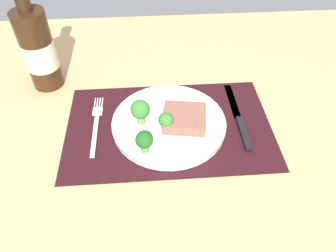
# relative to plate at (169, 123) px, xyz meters

# --- Properties ---
(ground_plane) EXTENTS (1.40, 1.10, 0.03)m
(ground_plane) POSITION_rel_plate_xyz_m (0.00, 0.00, -0.03)
(ground_plane) COLOR tan
(placemat) EXTENTS (0.48, 0.30, 0.00)m
(placemat) POSITION_rel_plate_xyz_m (0.00, 0.00, -0.01)
(placemat) COLOR black
(placemat) RESTS_ON ground_plane
(plate) EXTENTS (0.26, 0.26, 0.02)m
(plate) POSITION_rel_plate_xyz_m (0.00, 0.00, 0.00)
(plate) COLOR silver
(plate) RESTS_ON placemat
(steak) EXTENTS (0.11, 0.10, 0.03)m
(steak) POSITION_rel_plate_xyz_m (0.03, -0.01, 0.02)
(steak) COLOR #8C5647
(steak) RESTS_ON plate
(broccoli_center) EXTENTS (0.04, 0.04, 0.05)m
(broccoli_center) POSITION_rel_plate_xyz_m (-0.06, -0.09, 0.04)
(broccoli_center) COLOR #5B8942
(broccoli_center) RESTS_ON plate
(broccoli_back_left) EXTENTS (0.04, 0.04, 0.06)m
(broccoli_back_left) POSITION_rel_plate_xyz_m (-0.06, 0.00, 0.05)
(broccoli_back_left) COLOR #6B994C
(broccoli_back_left) RESTS_ON plate
(broccoli_near_fork) EXTENTS (0.03, 0.03, 0.05)m
(broccoli_near_fork) POSITION_rel_plate_xyz_m (-0.01, -0.03, 0.04)
(broccoli_near_fork) COLOR #6B994C
(broccoli_near_fork) RESTS_ON plate
(fork) EXTENTS (0.02, 0.19, 0.01)m
(fork) POSITION_rel_plate_xyz_m (-0.17, 0.01, -0.01)
(fork) COLOR silver
(fork) RESTS_ON placemat
(knife) EXTENTS (0.02, 0.23, 0.01)m
(knife) POSITION_rel_plate_xyz_m (0.17, 0.01, -0.00)
(knife) COLOR black
(knife) RESTS_ON placemat
(wine_bottle) EXTENTS (0.08, 0.08, 0.29)m
(wine_bottle) POSITION_rel_plate_xyz_m (-0.31, 0.19, 0.09)
(wine_bottle) COLOR #331E0F
(wine_bottle) RESTS_ON ground_plane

